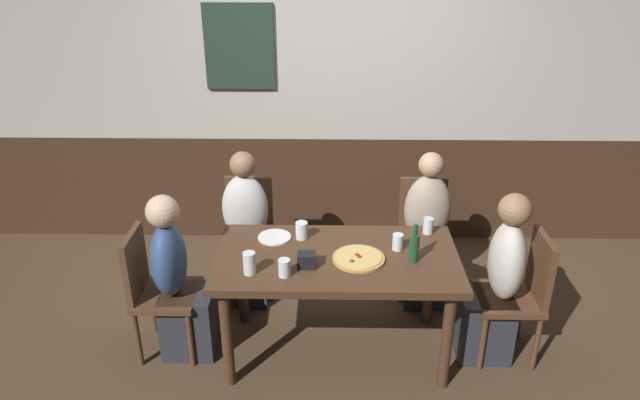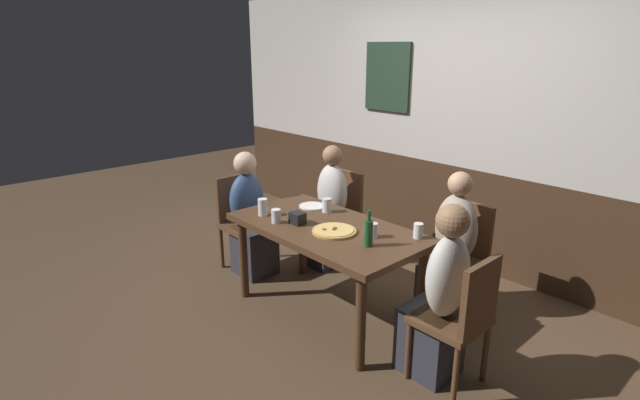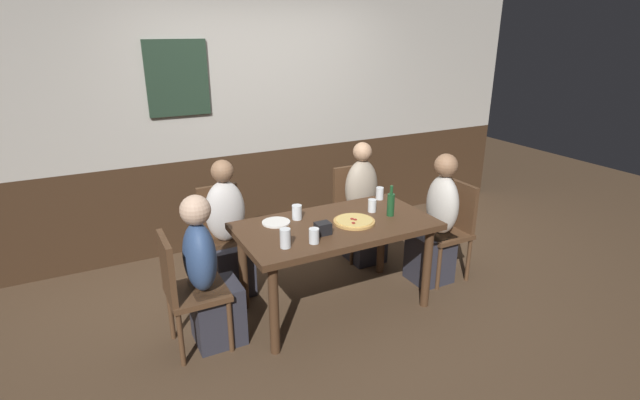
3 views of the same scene
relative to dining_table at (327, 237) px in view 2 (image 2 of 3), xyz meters
The scene contains 20 objects.
ground_plane 0.65m from the dining_table, ahead, with size 12.00×12.00×0.00m, color #4C3826.
wall_back 1.77m from the dining_table, 90.19° to the left, with size 6.40×0.13×2.60m.
dining_table is the anchor object (origin of this frame).
chair_left_far 1.07m from the dining_table, 129.28° to the left, with size 0.40×0.40×0.88m.
chair_head_east 1.19m from the dining_table, ahead, with size 0.40×0.40×0.88m.
chair_head_west 1.19m from the dining_table, behind, with size 0.40×0.40×0.88m.
chair_right_far 1.07m from the dining_table, 50.72° to the left, with size 0.40×0.40×0.88m.
person_left_far 0.96m from the dining_table, 135.53° to the left, with size 0.34×0.37×1.16m.
person_head_east 1.03m from the dining_table, ahead, with size 0.37×0.34×1.17m.
person_head_west 1.03m from the dining_table, behind, with size 0.37×0.34×1.14m.
person_right_far 0.96m from the dining_table, 44.47° to the left, with size 0.34×0.37×1.16m.
pizza 0.18m from the dining_table, 20.99° to the right, with size 0.32×0.32×0.03m.
pint_glass_stout 0.58m from the dining_table, 157.57° to the right, with size 0.08×0.08×0.14m.
pint_glass_amber 0.35m from the dining_table, 136.29° to the left, with size 0.08×0.08×0.12m.
pint_glass_pale 0.42m from the dining_table, 142.33° to the right, with size 0.07×0.07×0.11m.
beer_glass_half 0.70m from the dining_table, 26.76° to the left, with size 0.07×0.07×0.11m.
tumbler_short 0.42m from the dining_table, 12.43° to the left, with size 0.07×0.07×0.11m.
beer_bottle_green 0.51m from the dining_table, ahead, with size 0.06×0.06×0.25m.
plate_white_large 0.47m from the dining_table, 152.02° to the left, with size 0.22×0.22×0.01m, color white.
condiment_caddy 0.26m from the dining_table, 144.29° to the right, with size 0.11×0.09×0.09m, color black.
Camera 2 is at (2.48, -2.35, 2.04)m, focal length 27.12 mm.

